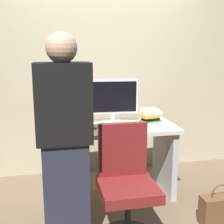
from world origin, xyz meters
TOP-DOWN VIEW (x-y plane):
  - ground_plane at (0.00, 0.00)m, footprint 9.00×9.00m
  - wall_back at (0.00, 0.73)m, footprint 6.40×0.10m
  - desk at (0.00, 0.00)m, footprint 1.30×0.66m
  - office_chair at (-0.03, -0.76)m, footprint 0.52×0.52m
  - person_at_desk at (-0.50, -0.74)m, footprint 0.40×0.24m
  - monitor at (0.04, 0.13)m, footprint 0.54×0.15m
  - keyboard at (-0.04, -0.06)m, footprint 0.43×0.13m
  - mouse at (0.25, -0.06)m, footprint 0.06×0.10m
  - cup_near_keyboard at (-0.46, -0.06)m, footprint 0.07×0.07m
  - cup_by_monitor at (-0.43, 0.09)m, footprint 0.08×0.08m
  - book_stack at (0.44, 0.06)m, footprint 0.23×0.19m
  - handbag at (0.83, -0.73)m, footprint 0.34×0.14m

SIDE VIEW (x-z plane):
  - ground_plane at x=0.00m, z-range 0.00..0.00m
  - handbag at x=0.83m, z-range -0.05..0.33m
  - office_chair at x=-0.03m, z-range -0.04..0.90m
  - desk at x=0.00m, z-range 0.13..0.89m
  - keyboard at x=-0.04m, z-range 0.76..0.78m
  - mouse at x=0.25m, z-range 0.76..0.79m
  - cup_near_keyboard at x=-0.46m, z-range 0.76..0.85m
  - cup_by_monitor at x=-0.43m, z-range 0.76..0.85m
  - book_stack at x=0.44m, z-range 0.76..0.90m
  - person_at_desk at x=-0.50m, z-range 0.02..1.66m
  - monitor at x=0.04m, z-range 0.79..1.24m
  - wall_back at x=0.00m, z-range 0.00..3.00m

